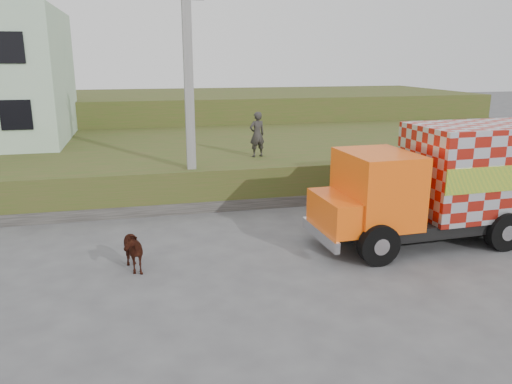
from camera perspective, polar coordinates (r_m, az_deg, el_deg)
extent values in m
plane|color=#474749|center=(14.13, -1.04, -6.94)|extent=(120.00, 120.00, 0.00)
cube|color=#38501A|center=(23.42, -6.31, 3.75)|extent=(40.00, 12.00, 1.50)
cube|color=#38501A|center=(35.13, -8.86, 8.63)|extent=(40.00, 12.00, 3.00)
cube|color=#595651|center=(17.77, -10.29, -1.86)|extent=(16.00, 0.50, 0.40)
cube|color=gray|center=(17.55, -7.64, 10.68)|extent=(0.30, 0.30, 8.00)
cube|color=black|center=(15.98, 21.05, -2.85)|extent=(6.97, 2.49, 0.35)
cube|color=#F9580D|center=(14.38, 13.64, 0.46)|extent=(1.91, 2.40, 2.03)
cube|color=#F9580D|center=(14.03, 9.32, -2.26)|extent=(1.09, 2.17, 0.91)
cube|color=silver|center=(16.37, 24.97, 2.49)|extent=(4.75, 2.61, 2.63)
cube|color=yellow|center=(17.31, 22.36, 3.37)|extent=(4.66, 0.22, 0.71)
cube|color=silver|center=(14.02, 7.32, -4.81)|extent=(0.24, 2.33, 0.30)
cylinder|color=black|center=(13.53, 13.82, -5.88)|extent=(1.13, 0.40, 1.11)
cylinder|color=black|center=(15.48, 9.64, -2.98)|extent=(1.13, 0.40, 1.11)
cylinder|color=black|center=(15.79, 26.48, -4.04)|extent=(1.13, 0.40, 1.11)
cylinder|color=black|center=(17.49, 21.47, -1.74)|extent=(1.13, 0.40, 1.11)
cylinder|color=black|center=(18.49, 25.50, -1.30)|extent=(1.13, 0.40, 1.11)
imported|color=black|center=(13.23, -14.31, -6.36)|extent=(0.99, 1.46, 1.13)
imported|color=#2C2927|center=(19.80, 0.12, 6.60)|extent=(0.73, 0.57, 1.78)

